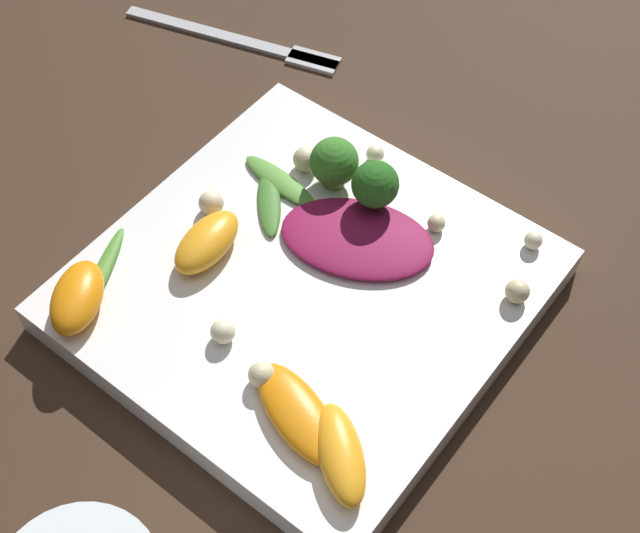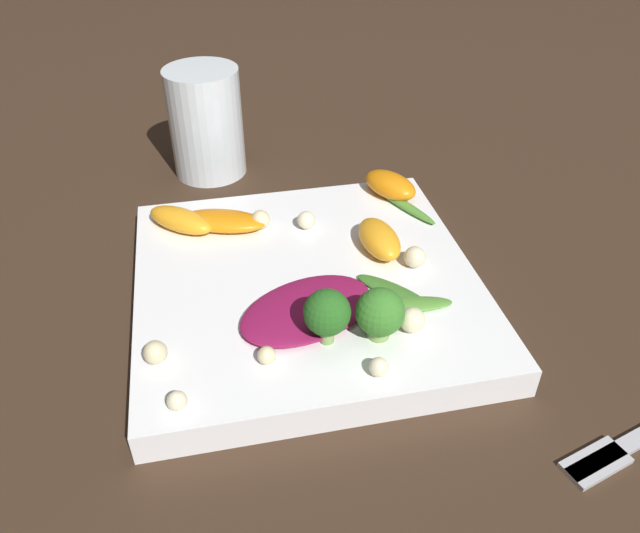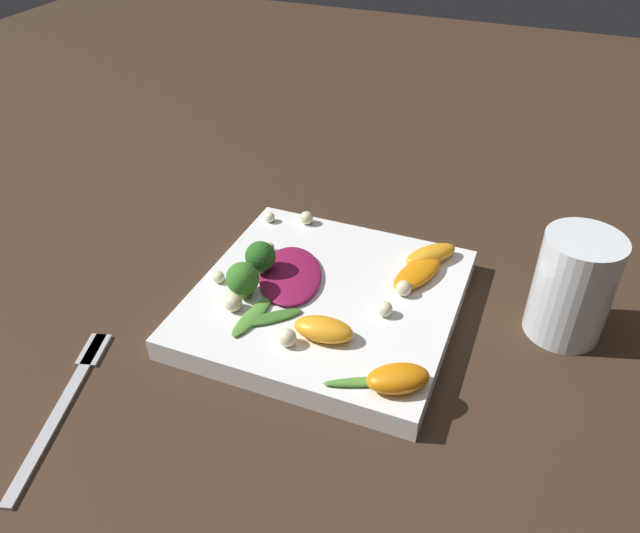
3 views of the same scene
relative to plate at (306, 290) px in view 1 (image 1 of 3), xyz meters
The scene contains 21 objects.
ground_plane 0.01m from the plate, ahead, with size 2.40×2.40×0.00m, color #382619.
plate is the anchor object (origin of this frame).
fork 0.27m from the plate, 48.08° to the left, with size 0.07×0.19×0.01m.
radicchio_leaf_0 0.05m from the plate, 10.31° to the right, with size 0.10×0.12×0.01m.
orange_segment_0 0.13m from the plate, 132.86° to the right, with size 0.06×0.07×0.02m.
orange_segment_1 0.15m from the plate, 136.46° to the left, with size 0.07×0.06×0.02m.
orange_segment_2 0.10m from the plate, 144.27° to the right, with size 0.06×0.08×0.01m.
orange_segment_3 0.07m from the plate, 109.03° to the left, with size 0.06×0.04×0.02m.
broccoli_floret_0 0.09m from the plate, ahead, with size 0.03×0.03×0.04m.
broccoli_floret_1 0.09m from the plate, 25.15° to the left, with size 0.03×0.03×0.04m.
arugula_sprig_0 0.14m from the plate, 127.93° to the left, with size 0.08×0.05×0.01m.
arugula_sprig_1 0.09m from the plate, 50.97° to the left, with size 0.02×0.07×0.01m.
arugula_sprig_2 0.07m from the plate, 60.19° to the left, with size 0.06×0.05×0.01m.
macadamia_nut_0 0.09m from the plate, 86.52° to the left, with size 0.02×0.02×0.02m.
macadamia_nut_1 0.10m from the plate, 26.60° to the right, with size 0.01×0.01×0.01m.
macadamia_nut_2 0.07m from the plate, 169.40° to the left, with size 0.02×0.02×0.02m.
macadamia_nut_3 0.10m from the plate, 38.52° to the left, with size 0.02×0.02×0.02m.
macadamia_nut_4 0.08m from the plate, 160.86° to the right, with size 0.02×0.02×0.02m.
macadamia_nut_5 0.12m from the plate, 13.08° to the left, with size 0.01×0.01×0.01m.
macadamia_nut_6 0.16m from the plate, 41.93° to the right, with size 0.01×0.01×0.01m.
macadamia_nut_7 0.14m from the plate, 58.47° to the right, with size 0.02×0.02×0.02m.
Camera 1 is at (-0.26, -0.22, 0.51)m, focal length 50.00 mm.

